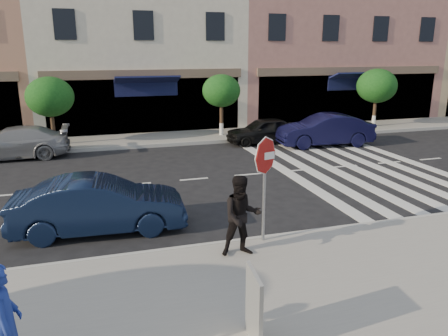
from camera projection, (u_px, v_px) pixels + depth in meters
ground at (228, 221)px, 11.52m from camera, size 120.00×120.00×0.00m
sidewalk_near at (288, 292)px, 8.04m from camera, size 60.00×4.50×0.15m
sidewalk_far at (162, 139)px, 21.66m from camera, size 60.00×3.00×0.15m
building_centre at (134, 29)px, 25.63m from camera, size 11.00×9.00×11.00m
building_east_mid at (318, 15)px, 28.69m from camera, size 13.00×9.00×13.00m
street_tree_wb at (50, 97)px, 19.49m from camera, size 2.10×2.10×3.06m
street_tree_c at (221, 91)px, 21.70m from camera, size 1.90×1.90×3.04m
street_tree_ea at (377, 86)px, 24.19m from camera, size 2.20×2.20×3.19m
stop_sign at (265, 166)px, 9.56m from camera, size 0.83×0.25×2.43m
photographer at (5, 326)px, 5.50m from camera, size 0.51×0.69×1.74m
walker at (242, 216)px, 9.12m from camera, size 0.90×0.73×1.75m
poster_board at (254, 309)px, 6.38m from camera, size 0.29×0.76×1.16m
car_near_mid at (99, 205)px, 10.72m from camera, size 4.27×1.74×1.38m
car_far_left at (13, 143)px, 17.96m from camera, size 4.49×1.87×1.30m
car_far_mid at (264, 130)px, 20.86m from camera, size 3.66×1.57×1.23m
car_far_right at (324, 130)px, 20.31m from camera, size 4.59×1.92×1.47m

